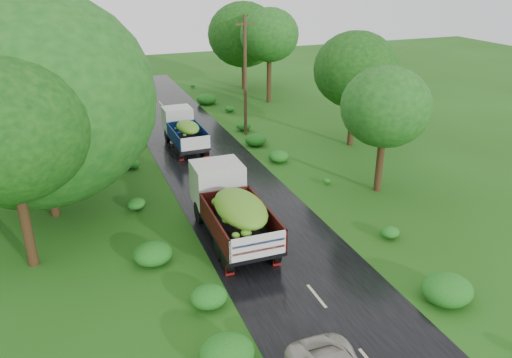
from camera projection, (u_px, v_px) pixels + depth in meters
ground at (317, 296)px, 19.98m from camera, size 120.00×120.00×0.00m
road at (269, 237)px, 24.26m from camera, size 6.50×80.00×0.02m
road_lines at (261, 228)px, 25.11m from camera, size 0.12×69.60×0.00m
truck_near at (230, 205)px, 23.75m from camera, size 2.63×7.16×2.99m
truck_far at (184, 128)px, 35.66m from camera, size 2.17×5.94×2.49m
utility_pole at (245, 75)px, 37.09m from camera, size 1.56×0.41×8.94m
trees_left at (21, 59)px, 31.48m from camera, size 7.56×32.15×9.73m
trees_right at (291, 52)px, 41.06m from camera, size 5.99×30.60×7.74m
shrubs at (215, 166)px, 31.83m from camera, size 11.90×44.00×0.70m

